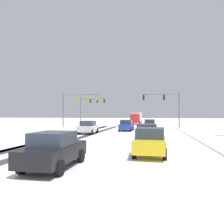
{
  "coord_description": "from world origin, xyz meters",
  "views": [
    {
      "loc": [
        6.05,
        -7.21,
        2.39
      ],
      "look_at": [
        0.0,
        24.69,
        2.8
      ],
      "focal_mm": 34.97,
      "sensor_mm": 36.0,
      "label": 1
    }
  ],
  "objects_px": {
    "car_blue_second": "(126,125)",
    "box_truck_delivery": "(136,118)",
    "car_grey_fourth": "(147,134)",
    "car_yellow_cab_fifth": "(150,141)",
    "car_red_lead": "(149,124)",
    "car_black_sixth": "(54,150)",
    "traffic_signal_near_left": "(78,102)",
    "car_white_third": "(88,127)",
    "traffic_signal_near_right": "(166,102)",
    "traffic_signal_far_left": "(91,104)"
  },
  "relations": [
    {
      "from": "car_white_third",
      "to": "car_blue_second",
      "type": "bearing_deg",
      "value": 54.25
    },
    {
      "from": "traffic_signal_near_right",
      "to": "car_grey_fourth",
      "type": "relative_size",
      "value": 1.61
    },
    {
      "from": "car_grey_fourth",
      "to": "car_yellow_cab_fifth",
      "type": "relative_size",
      "value": 1.0
    },
    {
      "from": "car_blue_second",
      "to": "box_truck_delivery",
      "type": "height_order",
      "value": "box_truck_delivery"
    },
    {
      "from": "car_red_lead",
      "to": "car_grey_fourth",
      "type": "distance_m",
      "value": 18.22
    },
    {
      "from": "traffic_signal_near_left",
      "to": "traffic_signal_far_left",
      "type": "xyz_separation_m",
      "value": [
        -0.43,
        9.95,
        -0.03
      ]
    },
    {
      "from": "traffic_signal_near_right",
      "to": "car_blue_second",
      "type": "distance_m",
      "value": 10.95
    },
    {
      "from": "car_blue_second",
      "to": "box_truck_delivery",
      "type": "xyz_separation_m",
      "value": [
        -0.37,
        23.66,
        0.82
      ]
    },
    {
      "from": "car_red_lead",
      "to": "box_truck_delivery",
      "type": "height_order",
      "value": "box_truck_delivery"
    },
    {
      "from": "car_red_lead",
      "to": "box_truck_delivery",
      "type": "bearing_deg",
      "value": 100.8
    },
    {
      "from": "car_red_lead",
      "to": "car_black_sixth",
      "type": "distance_m",
      "value": 27.7
    },
    {
      "from": "car_blue_second",
      "to": "car_white_third",
      "type": "bearing_deg",
      "value": -125.75
    },
    {
      "from": "car_blue_second",
      "to": "car_grey_fourth",
      "type": "height_order",
      "value": "same"
    },
    {
      "from": "car_grey_fourth",
      "to": "traffic_signal_far_left",
      "type": "bearing_deg",
      "value": 114.47
    },
    {
      "from": "traffic_signal_near_right",
      "to": "traffic_signal_far_left",
      "type": "bearing_deg",
      "value": 153.35
    },
    {
      "from": "traffic_signal_near_left",
      "to": "box_truck_delivery",
      "type": "xyz_separation_m",
      "value": [
        9.56,
        17.12,
        -3.19
      ]
    },
    {
      "from": "car_red_lead",
      "to": "car_black_sixth",
      "type": "bearing_deg",
      "value": -97.81
    },
    {
      "from": "traffic_signal_near_right",
      "to": "car_yellow_cab_fifth",
      "type": "bearing_deg",
      "value": -95.04
    },
    {
      "from": "car_grey_fourth",
      "to": "car_yellow_cab_fifth",
      "type": "bearing_deg",
      "value": -86.05
    },
    {
      "from": "traffic_signal_far_left",
      "to": "car_blue_second",
      "type": "height_order",
      "value": "traffic_signal_far_left"
    },
    {
      "from": "traffic_signal_near_left",
      "to": "car_yellow_cab_fifth",
      "type": "relative_size",
      "value": 1.69
    },
    {
      "from": "traffic_signal_near_left",
      "to": "car_white_third",
      "type": "relative_size",
      "value": 1.71
    },
    {
      "from": "car_blue_second",
      "to": "car_white_third",
      "type": "xyz_separation_m",
      "value": [
        -4.13,
        -5.73,
        0.0
      ]
    },
    {
      "from": "car_grey_fourth",
      "to": "traffic_signal_near_left",
      "type": "bearing_deg",
      "value": 123.34
    },
    {
      "from": "car_yellow_cab_fifth",
      "to": "car_grey_fourth",
      "type": "bearing_deg",
      "value": 93.95
    },
    {
      "from": "car_black_sixth",
      "to": "traffic_signal_far_left",
      "type": "bearing_deg",
      "value": 104.07
    },
    {
      "from": "car_red_lead",
      "to": "car_white_third",
      "type": "relative_size",
      "value": 1.02
    },
    {
      "from": "car_grey_fourth",
      "to": "car_yellow_cab_fifth",
      "type": "distance_m",
      "value": 5.34
    },
    {
      "from": "car_blue_second",
      "to": "car_yellow_cab_fifth",
      "type": "relative_size",
      "value": 1.0
    },
    {
      "from": "traffic_signal_far_left",
      "to": "car_grey_fourth",
      "type": "bearing_deg",
      "value": -65.53
    },
    {
      "from": "traffic_signal_near_left",
      "to": "car_white_third",
      "type": "distance_m",
      "value": 14.15
    },
    {
      "from": "traffic_signal_near_left",
      "to": "car_grey_fourth",
      "type": "height_order",
      "value": "traffic_signal_near_left"
    },
    {
      "from": "traffic_signal_near_right",
      "to": "traffic_signal_near_left",
      "type": "xyz_separation_m",
      "value": [
        -16.06,
        -1.68,
        0.15
      ]
    },
    {
      "from": "traffic_signal_near_left",
      "to": "car_grey_fourth",
      "type": "bearing_deg",
      "value": -56.66
    },
    {
      "from": "car_blue_second",
      "to": "car_black_sixth",
      "type": "xyz_separation_m",
      "value": [
        -0.48,
        -22.89,
        0.0
      ]
    },
    {
      "from": "traffic_signal_near_left",
      "to": "car_black_sixth",
      "type": "distance_m",
      "value": 31.17
    },
    {
      "from": "car_grey_fourth",
      "to": "car_white_third",
      "type": "bearing_deg",
      "value": 133.35
    },
    {
      "from": "traffic_signal_near_left",
      "to": "car_yellow_cab_fifth",
      "type": "height_order",
      "value": "traffic_signal_near_left"
    },
    {
      "from": "traffic_signal_far_left",
      "to": "car_white_third",
      "type": "distance_m",
      "value": 23.42
    },
    {
      "from": "car_red_lead",
      "to": "car_blue_second",
      "type": "bearing_deg",
      "value": -125.74
    },
    {
      "from": "traffic_signal_far_left",
      "to": "traffic_signal_near_left",
      "type": "bearing_deg",
      "value": -87.53
    },
    {
      "from": "traffic_signal_near_right",
      "to": "car_yellow_cab_fifth",
      "type": "height_order",
      "value": "traffic_signal_near_right"
    },
    {
      "from": "car_blue_second",
      "to": "car_grey_fourth",
      "type": "bearing_deg",
      "value": -76.17
    },
    {
      "from": "car_red_lead",
      "to": "car_yellow_cab_fifth",
      "type": "distance_m",
      "value": 23.55
    },
    {
      "from": "traffic_signal_near_left",
      "to": "car_black_sixth",
      "type": "xyz_separation_m",
      "value": [
        9.44,
        -29.43,
        -4.01
      ]
    },
    {
      "from": "traffic_signal_far_left",
      "to": "car_blue_second",
      "type": "relative_size",
      "value": 1.57
    },
    {
      "from": "car_grey_fourth",
      "to": "car_blue_second",
      "type": "bearing_deg",
      "value": 103.83
    },
    {
      "from": "car_black_sixth",
      "to": "car_yellow_cab_fifth",
      "type": "bearing_deg",
      "value": 42.8
    },
    {
      "from": "traffic_signal_near_right",
      "to": "car_black_sixth",
      "type": "xyz_separation_m",
      "value": [
        -6.62,
        -31.11,
        -3.86
      ]
    },
    {
      "from": "traffic_signal_near_left",
      "to": "car_grey_fourth",
      "type": "xyz_separation_m",
      "value": [
        13.29,
        -20.2,
        -4.01
      ]
    }
  ]
}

